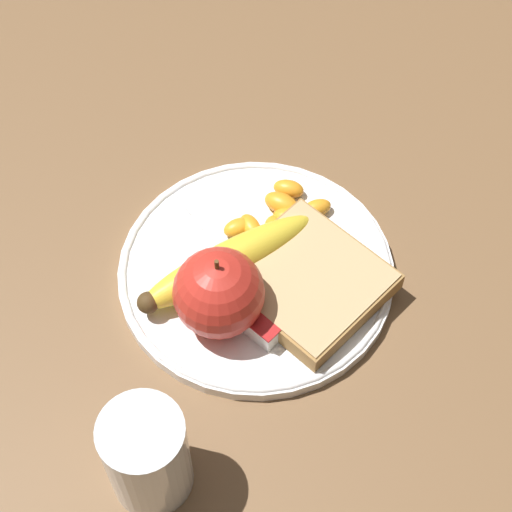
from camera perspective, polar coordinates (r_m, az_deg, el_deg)
The scene contains 18 objects.
ground_plane at distance 0.78m, azimuth -0.00°, elevation -1.30°, with size 3.00×3.00×0.00m, color brown.
plate at distance 0.77m, azimuth -0.00°, elevation -0.99°, with size 0.25×0.25×0.01m.
juice_glass at distance 0.66m, azimuth -7.25°, elevation -13.14°, with size 0.06×0.06×0.10m.
apple at distance 0.71m, azimuth -2.51°, elevation -2.47°, with size 0.08×0.08×0.09m.
banana at distance 0.75m, azimuth -1.98°, elevation -0.41°, with size 0.08×0.18×0.04m.
bread_slice at distance 0.75m, azimuth 3.45°, elevation -1.67°, with size 0.13×0.12×0.02m.
fork at distance 0.77m, azimuth -0.61°, elevation -0.65°, with size 0.18×0.06×0.00m.
jam_packet at distance 0.73m, azimuth 0.54°, elevation -4.49°, with size 0.04×0.03×0.02m.
orange_segment_0 at distance 0.79m, azimuth -0.37°, elevation 1.98°, with size 0.03×0.03×0.02m.
orange_segment_1 at distance 0.79m, azimuth -1.20°, elevation 1.93°, with size 0.03×0.03×0.02m.
orange_segment_2 at distance 0.80m, azimuth 4.20°, elevation 3.13°, with size 0.03×0.03×0.02m.
orange_segment_3 at distance 0.79m, azimuth 3.34°, elevation 2.46°, with size 0.03×0.03×0.02m.
orange_segment_4 at distance 0.79m, azimuth 1.18°, elevation 1.76°, with size 0.03×0.03×0.02m.
orange_segment_5 at distance 0.77m, azimuth 2.86°, elevation 0.36°, with size 0.04×0.03×0.02m.
orange_segment_6 at distance 0.80m, azimuth 1.71°, elevation 3.53°, with size 0.04×0.03×0.02m.
orange_segment_7 at distance 0.79m, azimuth 2.96°, elevation 1.54°, with size 0.03×0.02×0.01m.
orange_segment_8 at distance 0.79m, azimuth 2.24°, elevation 2.55°, with size 0.04×0.03×0.02m.
orange_segment_9 at distance 0.81m, azimuth 2.19°, elevation 4.50°, with size 0.03×0.03×0.02m.
Camera 1 is at (-0.28, 0.31, 0.66)m, focal length 60.00 mm.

